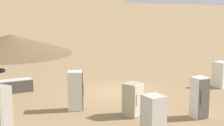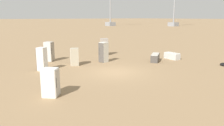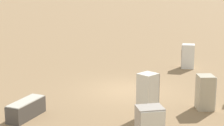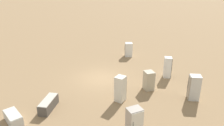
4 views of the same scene
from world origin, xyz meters
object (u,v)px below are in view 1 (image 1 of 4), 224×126
object	(u,v)px
discarded_fridge_1	(76,91)
discarded_fridge_6	(199,98)
discarded_fridge_0	(15,86)
discarded_fridge_2	(221,74)
discarded_fridge_4	(133,99)
discarded_fridge_5	(0,109)
discarded_fridge_3	(153,120)

from	to	relation	value
discarded_fridge_1	discarded_fridge_6	world-z (taller)	discarded_fridge_1
discarded_fridge_0	discarded_fridge_2	world-z (taller)	discarded_fridge_2
discarded_fridge_0	discarded_fridge_6	world-z (taller)	discarded_fridge_6
discarded_fridge_4	discarded_fridge_5	distance (m)	5.71
discarded_fridge_6	discarded_fridge_0	bearing A→B (deg)	-53.27
discarded_fridge_5	discarded_fridge_0	bearing A→B (deg)	-52.29
discarded_fridge_3	discarded_fridge_0	bearing A→B (deg)	103.33
discarded_fridge_2	discarded_fridge_6	size ratio (longest dim) A/B	0.82
discarded_fridge_1	discarded_fridge_6	bearing A→B (deg)	74.65
discarded_fridge_0	discarded_fridge_4	bearing A→B (deg)	-149.09
discarded_fridge_1	discarded_fridge_4	xyz separation A→B (m)	(-2.74, 0.46, -0.18)
discarded_fridge_0	discarded_fridge_4	distance (m)	7.52
discarded_fridge_1	discarded_fridge_2	distance (m)	9.20
discarded_fridge_1	discarded_fridge_2	xyz separation A→B (m)	(-7.36, -5.53, -0.18)
discarded_fridge_2	discarded_fridge_4	world-z (taller)	discarded_fridge_2
discarded_fridge_0	discarded_fridge_3	size ratio (longest dim) A/B	1.03
discarded_fridge_0	discarded_fridge_3	bearing A→B (deg)	-162.98
discarded_fridge_2	discarded_fridge_5	xyz separation A→B (m)	(9.67, 8.64, 0.17)
discarded_fridge_0	discarded_fridge_3	distance (m)	10.03
discarded_fridge_5	discarded_fridge_6	world-z (taller)	discarded_fridge_5
discarded_fridge_3	discarded_fridge_5	world-z (taller)	discarded_fridge_5
discarded_fridge_0	discarded_fridge_3	xyz separation A→B (m)	(-7.85, 6.20, 0.56)
discarded_fridge_2	discarded_fridge_6	xyz separation A→B (m)	(1.70, 5.83, 0.16)
discarded_fridge_4	discarded_fridge_6	bearing A→B (deg)	122.12
discarded_fridge_1	discarded_fridge_0	bearing A→B (deg)	-135.19
discarded_fridge_0	discarded_fridge_5	bearing A→B (deg)	162.55
discarded_fridge_2	discarded_fridge_0	bearing A→B (deg)	147.88
discarded_fridge_0	discarded_fridge_6	bearing A→B (deg)	-141.49
discarded_fridge_3	discarded_fridge_6	xyz separation A→B (m)	(-1.90, -3.26, -0.00)
discarded_fridge_2	discarded_fridge_3	xyz separation A→B (m)	(3.60, 9.08, 0.16)
discarded_fridge_1	discarded_fridge_3	size ratio (longest dim) A/B	1.01
discarded_fridge_2	discarded_fridge_5	bearing A→B (deg)	175.54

